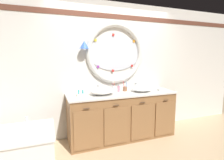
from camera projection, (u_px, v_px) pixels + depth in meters
The scene contains 12 objects.
ground_plane at pixel (124, 143), 3.15m from camera, with size 14.00×14.00×0.00m, color tan.
back_wall_assembly at pixel (113, 67), 3.52m from camera, with size 6.40×0.26×2.60m.
vanity_counter at pixel (122, 115), 3.33m from camera, with size 2.05×0.66×0.88m.
sink_basin_left at pixel (102, 91), 3.10m from camera, with size 0.45×0.45×0.14m.
sink_basin_right at pixel (142, 89), 3.39m from camera, with size 0.41×0.41×0.10m.
faucet_set_left at pixel (98, 89), 3.34m from camera, with size 0.24×0.15×0.14m.
faucet_set_right at pixel (135, 87), 3.62m from camera, with size 0.23×0.12×0.14m.
toothbrush_holder_left at pixel (113, 88), 3.41m from camera, with size 0.09×0.09×0.22m.
toothbrush_holder_right at pixel (125, 89), 3.43m from camera, with size 0.09×0.09×0.22m.
soap_dispenser at pixel (119, 88), 3.37m from camera, with size 0.05×0.06×0.15m.
folded_hand_towel at pixel (162, 90), 3.46m from camera, with size 0.17×0.12×0.04m.
toiletry_basket at pixel (81, 95), 2.99m from camera, with size 0.16×0.09×0.11m.
Camera 1 is at (-1.25, -2.70, 1.55)m, focal length 27.93 mm.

